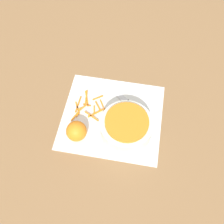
# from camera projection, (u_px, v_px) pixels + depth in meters

# --- Properties ---
(ground_plane) EXTENTS (4.00, 4.00, 0.00)m
(ground_plane) POSITION_uv_depth(u_px,v_px,m) (112.00, 117.00, 0.99)
(ground_plane) COLOR olive
(cutting_board) EXTENTS (0.37, 0.34, 0.01)m
(cutting_board) POSITION_uv_depth(u_px,v_px,m) (112.00, 116.00, 0.99)
(cutting_board) COLOR silver
(cutting_board) RESTS_ON ground_plane
(bowl_speckled) EXTENTS (0.18, 0.18, 0.09)m
(bowl_speckled) POSITION_uv_depth(u_px,v_px,m) (126.00, 127.00, 0.91)
(bowl_speckled) COLOR silver
(bowl_speckled) RESTS_ON cutting_board
(knife) EXTENTS (0.19, 0.17, 0.02)m
(knife) POSITION_uv_depth(u_px,v_px,m) (131.00, 107.00, 1.00)
(knife) COLOR black
(knife) RESTS_ON cutting_board
(orange_left) EXTENTS (0.07, 0.07, 0.07)m
(orange_left) POSITION_uv_depth(u_px,v_px,m) (76.00, 131.00, 0.91)
(orange_left) COLOR orange
(orange_left) RESTS_ON cutting_board
(peel_pile) EXTENTS (0.12, 0.14, 0.01)m
(peel_pile) POSITION_uv_depth(u_px,v_px,m) (87.00, 107.00, 1.00)
(peel_pile) COLOR orange
(peel_pile) RESTS_ON cutting_board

